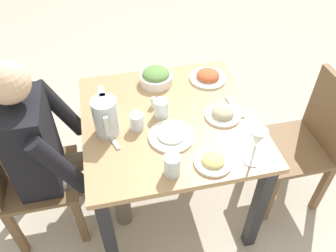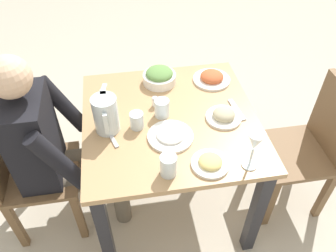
# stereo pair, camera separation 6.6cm
# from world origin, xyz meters

# --- Properties ---
(ground_plane) EXTENTS (8.00, 8.00, 0.00)m
(ground_plane) POSITION_xyz_m (0.00, 0.00, 0.00)
(ground_plane) COLOR #B7AD99
(dining_table) EXTENTS (0.88, 0.88, 0.72)m
(dining_table) POSITION_xyz_m (0.00, 0.00, 0.60)
(dining_table) COLOR tan
(dining_table) RESTS_ON ground_plane
(chair_near) EXTENTS (0.40, 0.40, 0.85)m
(chair_near) POSITION_xyz_m (-0.00, -0.80, 0.48)
(chair_near) COLOR brown
(chair_near) RESTS_ON ground_plane
(chair_far) EXTENTS (0.40, 0.40, 0.85)m
(chair_far) POSITION_xyz_m (0.09, 0.80, 0.48)
(chair_far) COLOR brown
(chair_far) RESTS_ON ground_plane
(diner_near) EXTENTS (0.48, 0.53, 1.15)m
(diner_near) POSITION_xyz_m (-0.00, -0.59, 0.62)
(diner_near) COLOR black
(diner_near) RESTS_ON ground_plane
(water_pitcher) EXTENTS (0.16, 0.12, 0.19)m
(water_pitcher) POSITION_xyz_m (0.03, -0.31, 0.82)
(water_pitcher) COLOR silver
(water_pitcher) RESTS_ON dining_table
(salad_bowl) EXTENTS (0.19, 0.19, 0.09)m
(salad_bowl) POSITION_xyz_m (-0.31, -0.01, 0.76)
(salad_bowl) COLOR white
(salad_bowl) RESTS_ON dining_table
(plate_rice_curry) EXTENTS (0.21, 0.21, 0.06)m
(plate_rice_curry) POSITION_xyz_m (-0.28, 0.29, 0.74)
(plate_rice_curry) COLOR white
(plate_rice_curry) RESTS_ON dining_table
(plate_yoghurt) EXTENTS (0.22, 0.22, 0.04)m
(plate_yoghurt) POSITION_xyz_m (0.14, -0.02, 0.73)
(plate_yoghurt) COLOR white
(plate_yoghurt) RESTS_ON dining_table
(plate_beans) EXTENTS (0.18, 0.18, 0.06)m
(plate_beans) POSITION_xyz_m (0.05, 0.27, 0.74)
(plate_beans) COLOR white
(plate_beans) RESTS_ON dining_table
(plate_fries) EXTENTS (0.17, 0.17, 0.04)m
(plate_fries) POSITION_xyz_m (0.34, 0.12, 0.74)
(plate_fries) COLOR white
(plate_fries) RESTS_ON dining_table
(water_glass_center) EXTENTS (0.08, 0.08, 0.10)m
(water_glass_center) POSITION_xyz_m (-0.03, -0.04, 0.77)
(water_glass_center) COLOR silver
(water_glass_center) RESTS_ON dining_table
(water_glass_far_right) EXTENTS (0.07, 0.07, 0.09)m
(water_glass_far_right) POSITION_xyz_m (0.04, -0.17, 0.76)
(water_glass_far_right) COLOR silver
(water_glass_far_right) RESTS_ON dining_table
(water_glass_near_left) EXTENTS (0.07, 0.07, 0.10)m
(water_glass_near_left) POSITION_xyz_m (0.35, -0.07, 0.77)
(water_glass_near_left) COLOR silver
(water_glass_near_left) RESTS_ON dining_table
(wine_glass) EXTENTS (0.08, 0.08, 0.20)m
(wine_glass) POSITION_xyz_m (0.36, 0.29, 0.86)
(wine_glass) COLOR silver
(wine_glass) RESTS_ON dining_table
(salt_shaker) EXTENTS (0.03, 0.03, 0.05)m
(salt_shaker) POSITION_xyz_m (-0.11, -0.06, 0.75)
(salt_shaker) COLOR white
(salt_shaker) RESTS_ON dining_table
(fork_near) EXTENTS (0.17, 0.06, 0.01)m
(fork_near) POSITION_xyz_m (-0.25, -0.34, 0.73)
(fork_near) COLOR silver
(fork_near) RESTS_ON dining_table
(knife_near) EXTENTS (0.18, 0.07, 0.01)m
(knife_near) POSITION_xyz_m (0.08, -0.31, 0.73)
(knife_near) COLOR silver
(knife_near) RESTS_ON dining_table
(fork_far) EXTENTS (0.17, 0.05, 0.01)m
(fork_far) POSITION_xyz_m (0.00, 0.35, 0.73)
(fork_far) COLOR silver
(fork_far) RESTS_ON dining_table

